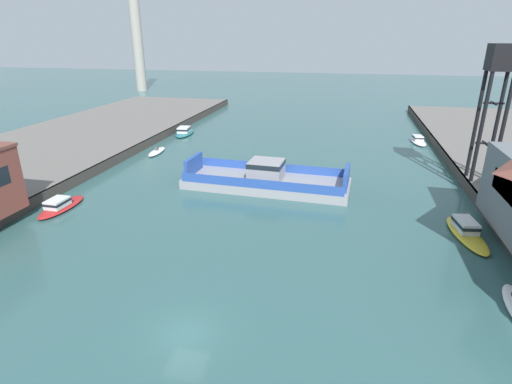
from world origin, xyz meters
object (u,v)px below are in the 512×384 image
Objects in this scene: smokestack_distant_a at (136,31)px; moored_boat_near_right at (184,131)px; chain_ferry at (266,180)px; moored_boat_near_left at (466,230)px; crane_tower at (499,79)px; moored_boat_mid_left at (60,205)px; moored_boat_far_left at (418,140)px; moored_boat_mid_right at (157,152)px.

moored_boat_near_right is at bearing -56.20° from smokestack_distant_a.
chain_ferry is 2.48× the size of moored_boat_near_left.
moored_boat_mid_left is at bearing -160.04° from crane_tower.
moored_boat_mid_left is (-41.88, -3.03, -0.07)m from moored_boat_near_left.
crane_tower reaches higher than moored_boat_mid_left.
moored_boat_near_left is 1.21× the size of moored_boat_mid_left.
smokestack_distant_a is at bearing 123.80° from moored_boat_near_right.
moored_boat_near_right is 1.23× the size of moored_boat_far_left.
chain_ferry is 23.82m from moored_boat_mid_left.
moored_boat_near_left is at bearing -22.36° from chain_ferry.
chain_ferry is 3.53× the size of moored_boat_mid_right.
moored_boat_mid_right is 0.38× the size of crane_tower.
moored_boat_near_right is 1.42× the size of moored_boat_mid_right.
smokestack_distant_a reaches higher than moored_boat_mid_left.
moored_boat_near_right reaches higher than moored_boat_mid_left.
chain_ferry is 33.27m from moored_boat_near_right.
crane_tower is at bearing -8.28° from moored_boat_mid_right.
moored_boat_mid_left is (-20.71, -11.74, -0.57)m from chain_ferry.
chain_ferry reaches higher than moored_boat_far_left.
moored_boat_mid_right is 0.16× the size of smokestack_distant_a.
chain_ferry is 0.57× the size of smokestack_distant_a.
moored_boat_near_left is 37.28m from moored_boat_far_left.
crane_tower is at bearing 19.96° from moored_boat_mid_left.
moored_boat_near_right is at bearing 93.21° from moored_boat_mid_right.
moored_boat_mid_left is (0.61, -37.28, -0.07)m from moored_boat_near_right.
chain_ferry is 3.06× the size of moored_boat_far_left.
moored_boat_far_left is (42.62, 40.30, -0.05)m from moored_boat_mid_left.
crane_tower is (4.40, 13.78, 12.77)m from moored_boat_near_left.
crane_tower is (46.90, -20.47, 12.76)m from moored_boat_near_right.
crane_tower is at bearing -23.58° from moored_boat_near_right.
moored_boat_mid_left is at bearing -89.07° from moored_boat_near_right.
moored_boat_far_left is at bearing -34.49° from smokestack_distant_a.
moored_boat_near_left is 1.24× the size of moored_boat_far_left.
chain_ferry is 22.90m from moored_boat_near_left.
smokestack_distant_a is at bearing 131.21° from moored_boat_near_left.
moored_boat_near_left is 127.42m from smokestack_distant_a.
moored_boat_mid_right is at bearing -158.44° from moored_boat_far_left.
crane_tower is at bearing 72.27° from moored_boat_near_left.
moored_boat_near_left reaches higher than moored_boat_mid_left.
smokestack_distant_a is (-83.77, 57.55, 18.83)m from moored_boat_far_left.
moored_boat_near_left is at bearing 4.14° from moored_boat_mid_left.
chain_ferry reaches higher than moored_boat_near_left.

